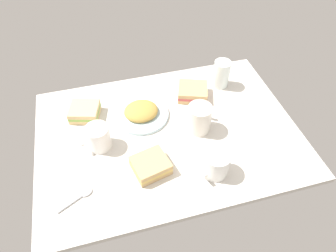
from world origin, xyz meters
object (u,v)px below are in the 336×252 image
(plate_of_food, at_px, (141,112))
(sandwich_main, at_px, (151,165))
(coffee_mug_milky, at_px, (199,118))
(coffee_mug_black, at_px, (216,163))
(coffee_mug_spare, at_px, (98,138))
(spoon, at_px, (81,197))
(sandwich_extra, at_px, (85,112))
(glass_of_milk, at_px, (221,75))
(paper_napkin, at_px, (240,112))
(sandwich_side, at_px, (193,92))

(plate_of_food, bearing_deg, sandwich_main, -94.74)
(plate_of_food, bearing_deg, coffee_mug_milky, -32.63)
(coffee_mug_black, relative_size, coffee_mug_spare, 1.07)
(coffee_mug_spare, bearing_deg, sandwich_main, -42.98)
(sandwich_main, relative_size, spoon, 1.15)
(sandwich_extra, bearing_deg, sandwich_main, -58.48)
(coffee_mug_milky, height_order, coffee_mug_spare, coffee_mug_milky)
(coffee_mug_milky, xyz_separation_m, glass_of_milk, (0.16, 0.20, -0.00))
(coffee_mug_black, relative_size, coffee_mug_milky, 1.01)
(coffee_mug_spare, xyz_separation_m, paper_napkin, (0.52, 0.02, -0.04))
(spoon, bearing_deg, coffee_mug_spare, 65.78)
(plate_of_food, height_order, coffee_mug_milky, coffee_mug_milky)
(sandwich_main, height_order, sandwich_extra, same)
(plate_of_food, distance_m, coffee_mug_spare, 0.20)
(coffee_mug_black, bearing_deg, sandwich_side, 82.94)
(coffee_mug_milky, distance_m, sandwich_main, 0.24)
(plate_of_food, relative_size, paper_napkin, 1.46)
(plate_of_food, height_order, paper_napkin, plate_of_food)
(sandwich_main, distance_m, paper_napkin, 0.41)
(coffee_mug_black, distance_m, glass_of_milk, 0.42)
(sandwich_extra, relative_size, paper_napkin, 0.90)
(spoon, relative_size, paper_napkin, 0.80)
(sandwich_extra, height_order, glass_of_milk, glass_of_milk)
(plate_of_food, xyz_separation_m, sandwich_side, (0.21, 0.05, 0.01))
(sandwich_side, height_order, sandwich_extra, same)
(spoon, bearing_deg, plate_of_food, 49.43)
(sandwich_side, xyz_separation_m, glass_of_milk, (0.13, 0.04, 0.03))
(coffee_mug_black, relative_size, spoon, 0.95)
(coffee_mug_black, distance_m, sandwich_main, 0.20)
(plate_of_food, xyz_separation_m, coffee_mug_milky, (0.18, -0.12, 0.04))
(coffee_mug_milky, xyz_separation_m, sandwich_side, (0.03, 0.17, -0.03))
(glass_of_milk, bearing_deg, coffee_mug_spare, -159.09)
(coffee_mug_milky, relative_size, paper_napkin, 0.76)
(coffee_mug_spare, relative_size, sandwich_side, 0.72)
(coffee_mug_spare, xyz_separation_m, glass_of_milk, (0.50, 0.19, 0.01))
(plate_of_food, xyz_separation_m, coffee_mug_black, (0.17, -0.30, 0.03))
(sandwich_extra, distance_m, spoon, 0.33)
(coffee_mug_milky, height_order, spoon, coffee_mug_milky)
(plate_of_food, distance_m, sandwich_side, 0.22)
(coffee_mug_milky, xyz_separation_m, sandwich_extra, (-0.38, 0.17, -0.03))
(sandwich_main, xyz_separation_m, paper_napkin, (0.37, 0.16, -0.02))
(coffee_mug_black, relative_size, paper_napkin, 0.76)
(coffee_mug_spare, height_order, sandwich_extra, coffee_mug_spare)
(coffee_mug_milky, bearing_deg, plate_of_food, 147.37)
(glass_of_milk, bearing_deg, sandwich_side, -164.61)
(paper_napkin, bearing_deg, coffee_mug_milky, -169.29)
(sandwich_extra, xyz_separation_m, glass_of_milk, (0.54, 0.03, 0.03))
(coffee_mug_milky, distance_m, sandwich_side, 0.17)
(sandwich_side, bearing_deg, sandwich_extra, 179.92)
(glass_of_milk, xyz_separation_m, spoon, (-0.58, -0.37, -0.05))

